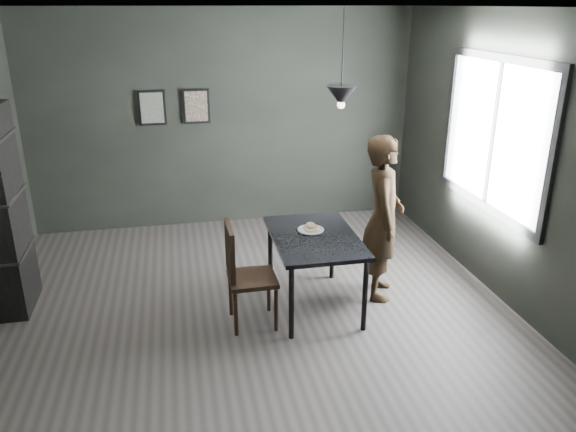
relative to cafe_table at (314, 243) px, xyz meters
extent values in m
plane|color=#383330|center=(-0.60, 0.00, -0.67)|extent=(5.00, 5.00, 0.00)
cube|color=black|center=(-0.60, 2.50, 0.73)|extent=(5.00, 0.10, 2.80)
cube|color=silver|center=(-0.60, 0.00, 2.13)|extent=(5.00, 5.00, 0.02)
cube|color=white|center=(1.88, 0.20, 0.93)|extent=(0.02, 1.80, 1.40)
cube|color=black|center=(1.87, 0.20, 0.93)|extent=(0.04, 1.96, 1.56)
cube|color=black|center=(0.00, 0.00, 0.06)|extent=(0.80, 1.20, 0.04)
cylinder|color=black|center=(-0.34, -0.54, -0.32)|extent=(0.05, 0.05, 0.71)
cylinder|color=black|center=(0.34, -0.54, -0.32)|extent=(0.05, 0.05, 0.71)
cylinder|color=black|center=(-0.34, 0.54, -0.32)|extent=(0.05, 0.05, 0.71)
cylinder|color=black|center=(0.34, 0.54, -0.32)|extent=(0.05, 0.05, 0.71)
cylinder|color=white|center=(-0.01, 0.12, 0.08)|extent=(0.23, 0.23, 0.01)
torus|color=beige|center=(0.03, 0.11, 0.11)|extent=(0.10, 0.10, 0.04)
torus|color=beige|center=(-0.03, 0.15, 0.11)|extent=(0.10, 0.10, 0.04)
torus|color=beige|center=(-0.03, 0.08, 0.11)|extent=(0.10, 0.10, 0.04)
torus|color=beige|center=(-0.01, 0.12, 0.14)|extent=(0.12, 0.13, 0.05)
imported|color=black|center=(0.72, 0.09, 0.17)|extent=(0.57, 0.71, 1.68)
cube|color=black|center=(-0.64, -0.21, -0.21)|extent=(0.44, 0.44, 0.04)
cube|color=black|center=(-0.83, -0.22, 0.09)|extent=(0.05, 0.43, 0.47)
cylinder|color=black|center=(-0.82, -0.40, -0.46)|extent=(0.04, 0.04, 0.42)
cylinder|color=black|center=(-0.45, -0.39, -0.46)|extent=(0.04, 0.04, 0.42)
cylinder|color=black|center=(-0.83, -0.03, -0.46)|extent=(0.04, 0.04, 0.42)
cylinder|color=black|center=(-0.46, -0.02, -0.46)|extent=(0.04, 0.04, 0.42)
cylinder|color=black|center=(0.25, 0.10, 1.75)|extent=(0.01, 0.01, 0.75)
cone|color=black|center=(0.25, 0.10, 1.38)|extent=(0.28, 0.28, 0.18)
sphere|color=#FFE0B2|center=(0.25, 0.10, 1.30)|extent=(0.07, 0.07, 0.07)
cube|color=black|center=(-1.50, 2.47, 0.93)|extent=(0.34, 0.03, 0.44)
cube|color=#405A4F|center=(-1.50, 2.45, 0.93)|extent=(0.28, 0.01, 0.38)
cube|color=black|center=(-0.95, 2.47, 0.93)|extent=(0.34, 0.03, 0.44)
cube|color=#4F352D|center=(-0.95, 2.45, 0.93)|extent=(0.28, 0.01, 0.38)
camera|label=1|loc=(-1.24, -4.79, 2.16)|focal=35.00mm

